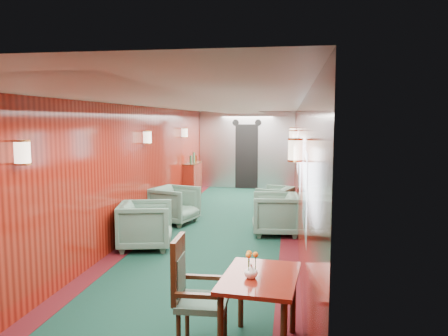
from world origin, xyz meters
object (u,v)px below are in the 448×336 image
Objects in this scene: side_chair at (192,289)px; armchair_right_near at (275,214)px; armchair_right_far at (275,201)px; credenza at (192,179)px; armchair_left_near at (146,225)px; dining_table at (260,288)px; armchair_left_far at (175,205)px.

side_chair reaches higher than armchair_right_near.
armchair_right_near is at bearing 79.99° from side_chair.
side_chair is at bearing 14.09° from armchair_right_far.
credenza reaches higher than armchair_left_near.
armchair_right_near is at bearing 21.52° from armchair_right_far.
armchair_left_far is at bearing 119.33° from dining_table.
armchair_right_far is (-0.06, 1.70, -0.06)m from armchair_right_near.
armchair_right_far is at bearing -47.25° from armchair_left_near.
side_chair is at bearing -146.23° from armchair_left_far.
armchair_left_near is at bearing 131.04° from dining_table.
credenza is 3.10m from armchair_right_far.
armchair_left_near is 1.01× the size of armchair_right_near.
armchair_left_far is 2.17m from armchair_right_near.
armchair_right_near is at bearing 95.72° from dining_table.
armchair_right_near is at bearing -88.74° from armchair_left_far.
armchair_right_near reaches higher than armchair_right_far.
dining_table is at bearing 3.90° from side_chair.
dining_table is 5.90m from armchair_right_far.
armchair_left_near is at bearing -163.55° from armchair_left_far.
dining_table is at bearing -72.90° from credenza.
armchair_right_far is (2.04, 2.93, -0.06)m from armchair_left_near.
armchair_right_far is (2.03, 1.12, -0.06)m from armchair_left_far.
armchair_right_near is 1.71m from armchair_right_far.
armchair_left_near is at bearing -86.29° from credenza.
credenza reaches higher than side_chair.
armchair_left_near is 1.02× the size of armchair_left_far.
credenza is 4.43m from armchair_right_near.
side_chair is 5.99m from armchair_right_far.
side_chair is 1.49× the size of armchair_right_far.
dining_table is 4.20m from armchair_right_near.
credenza is 1.73× the size of armchair_right_far.
credenza is 1.44× the size of armchair_left_near.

